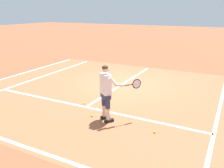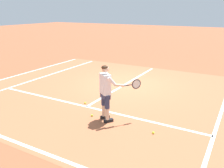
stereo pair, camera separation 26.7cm
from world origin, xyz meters
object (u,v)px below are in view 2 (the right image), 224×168
Objects in this scene: tennis_ball_near_feet at (85,103)px; tennis_ball_mid_court at (153,133)px; tennis_ball_by_baseline at (92,115)px; tennis_player at (106,89)px.

tennis_ball_mid_court is at bearing -16.55° from tennis_ball_near_feet.
tennis_ball_by_baseline is (0.81, -0.76, 0.00)m from tennis_ball_near_feet.
tennis_player is at bearing -1.19° from tennis_ball_by_baseline.
tennis_ball_by_baseline is 1.00× the size of tennis_ball_mid_court.
tennis_player is at bearing 176.68° from tennis_ball_mid_court.
tennis_player reaches higher than tennis_ball_near_feet.
tennis_player is 25.95× the size of tennis_ball_mid_court.
tennis_player is 1.81m from tennis_ball_mid_court.
tennis_ball_near_feet is at bearing 136.85° from tennis_ball_by_baseline.
tennis_ball_near_feet is 1.00× the size of tennis_ball_by_baseline.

